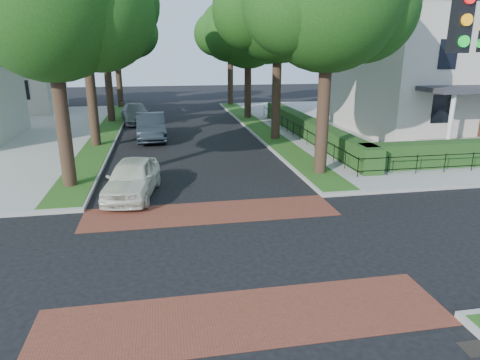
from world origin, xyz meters
name	(u,v)px	position (x,y,z in m)	size (l,w,h in m)	color
ground	(224,252)	(0.00, 0.00, 0.00)	(120.00, 120.00, 0.00)	black
sidewalk_ne	(435,123)	(19.50, 19.00, 0.07)	(30.00, 30.00, 0.15)	gray
crosswalk_far	(211,212)	(0.00, 3.20, 0.01)	(9.00, 2.20, 0.01)	brown
crosswalk_near	(246,318)	(0.00, -3.20, 0.01)	(9.00, 2.20, 0.01)	brown
storm_drain	(478,348)	(4.30, -5.00, 0.01)	(0.65, 0.45, 0.01)	black
grass_strip_ne	(259,127)	(5.40, 19.10, 0.16)	(1.60, 29.80, 0.02)	#234F16
grass_strip_nw	(106,132)	(-5.40, 19.10, 0.16)	(1.60, 29.80, 0.02)	#234F16
tree_right_mid	(279,7)	(5.61, 15.25, 7.99)	(8.25, 7.09, 11.22)	black
tree_right_far	(249,32)	(5.60, 24.22, 6.91)	(7.25, 6.23, 9.74)	black
tree_right_back	(231,32)	(5.60, 33.23, 7.27)	(7.50, 6.45, 10.20)	black
tree_left_near	(53,3)	(-5.40, 7.23, 7.27)	(7.50, 6.45, 10.20)	black
tree_left_far	(105,28)	(-5.40, 24.22, 7.12)	(7.00, 6.02, 9.86)	black
tree_left_back	(116,30)	(-5.40, 33.24, 7.41)	(7.75, 6.66, 10.44)	black
hedge_main_road	(309,128)	(7.70, 15.00, 0.75)	(1.00, 18.00, 1.20)	#1C4016
fence_main_road	(297,131)	(6.90, 15.00, 0.60)	(0.06, 18.00, 0.90)	black
house_victorian	(448,43)	(17.51, 15.92, 6.02)	(13.00, 13.05, 12.48)	beige
house_left_far	(1,56)	(-15.49, 31.99, 5.04)	(10.00, 9.00, 10.14)	beige
parked_car_front	(132,178)	(-2.85, 5.60, 0.74)	(1.76, 4.37, 1.49)	silver
parked_car_middle	(151,127)	(-2.30, 16.86, 0.84)	(1.77, 5.07, 1.67)	#1F272E
parked_car_rear	(136,113)	(-3.60, 23.83, 0.74)	(2.08, 5.12, 1.48)	gray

